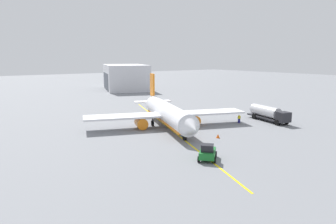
{
  "coord_description": "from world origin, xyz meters",
  "views": [
    {
      "loc": [
        48.6,
        -33.93,
        13.45
      ],
      "look_at": [
        0.0,
        0.0,
        3.0
      ],
      "focal_mm": 33.64,
      "sensor_mm": 36.0,
      "label": 1
    }
  ],
  "objects_px": {
    "fuel_tanker": "(268,113)",
    "pushback_tug": "(207,152)",
    "refueling_worker": "(239,119)",
    "safety_cone_nose": "(218,136)",
    "airplane": "(167,113)"
  },
  "relations": [
    {
      "from": "airplane",
      "to": "fuel_tanker",
      "type": "height_order",
      "value": "airplane"
    },
    {
      "from": "fuel_tanker",
      "to": "refueling_worker",
      "type": "relative_size",
      "value": 6.56
    },
    {
      "from": "airplane",
      "to": "pushback_tug",
      "type": "bearing_deg",
      "value": -19.89
    },
    {
      "from": "fuel_tanker",
      "to": "refueling_worker",
      "type": "distance_m",
      "value": 6.79
    },
    {
      "from": "fuel_tanker",
      "to": "pushback_tug",
      "type": "height_order",
      "value": "fuel_tanker"
    },
    {
      "from": "fuel_tanker",
      "to": "airplane",
      "type": "bearing_deg",
      "value": -110.7
    },
    {
      "from": "airplane",
      "to": "fuel_tanker",
      "type": "bearing_deg",
      "value": 69.3
    },
    {
      "from": "airplane",
      "to": "refueling_worker",
      "type": "xyz_separation_m",
      "value": [
        5.4,
        14.27,
        -1.82
      ]
    },
    {
      "from": "fuel_tanker",
      "to": "pushback_tug",
      "type": "distance_m",
      "value": 29.92
    },
    {
      "from": "fuel_tanker",
      "to": "safety_cone_nose",
      "type": "relative_size",
      "value": 16.34
    },
    {
      "from": "pushback_tug",
      "to": "refueling_worker",
      "type": "relative_size",
      "value": 2.37
    },
    {
      "from": "fuel_tanker",
      "to": "safety_cone_nose",
      "type": "xyz_separation_m",
      "value": [
        4.13,
        -18.49,
        -1.39
      ]
    },
    {
      "from": "pushback_tug",
      "to": "refueling_worker",
      "type": "xyz_separation_m",
      "value": [
        -13.97,
        21.27,
        -0.19
      ]
    },
    {
      "from": "airplane",
      "to": "safety_cone_nose",
      "type": "distance_m",
      "value": 12.3
    },
    {
      "from": "pushback_tug",
      "to": "safety_cone_nose",
      "type": "distance_m",
      "value": 11.77
    }
  ]
}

